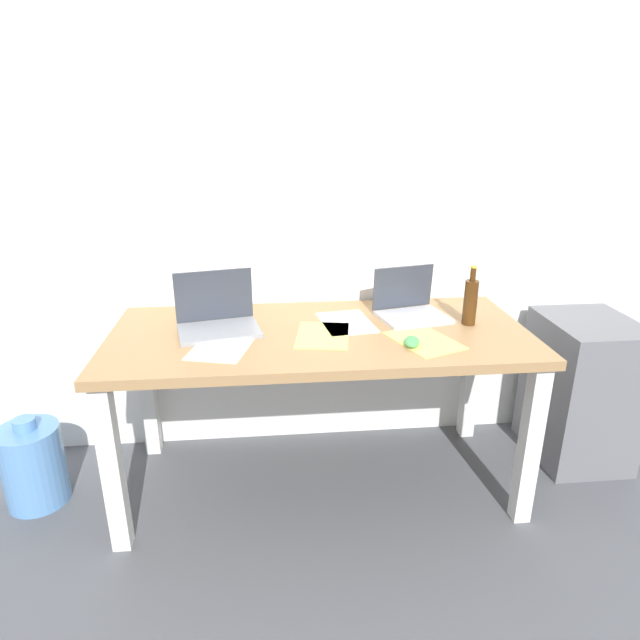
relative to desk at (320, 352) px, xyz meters
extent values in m
plane|color=#515459|center=(0.00, 0.00, -0.66)|extent=(8.00, 8.00, 0.00)
cube|color=white|center=(0.00, 0.45, 0.64)|extent=(5.20, 0.08, 2.60)
cube|color=#A37A4C|center=(0.00, 0.00, 0.08)|extent=(1.75, 0.78, 0.04)
cube|color=silver|center=(-0.82, -0.33, -0.30)|extent=(0.07, 0.07, 0.71)
cube|color=silver|center=(0.82, -0.33, -0.30)|extent=(0.07, 0.07, 0.71)
cube|color=silver|center=(-0.82, 0.33, -0.30)|extent=(0.07, 0.07, 0.71)
cube|color=silver|center=(0.82, 0.33, -0.30)|extent=(0.07, 0.07, 0.71)
cube|color=gray|center=(-0.42, 0.02, 0.11)|extent=(0.37, 0.29, 0.02)
cube|color=#333842|center=(-0.44, 0.14, 0.23)|extent=(0.32, 0.08, 0.22)
cube|color=silver|center=(0.43, 0.10, 0.11)|extent=(0.33, 0.28, 0.02)
cube|color=#333842|center=(0.40, 0.22, 0.21)|extent=(0.29, 0.08, 0.20)
cylinder|color=#47280F|center=(0.65, 0.02, 0.19)|extent=(0.06, 0.06, 0.20)
cylinder|color=#47280F|center=(0.65, 0.02, 0.32)|extent=(0.02, 0.02, 0.06)
cylinder|color=gold|center=(0.65, 0.02, 0.35)|extent=(0.03, 0.03, 0.01)
ellipsoid|color=#4C9E56|center=(0.34, -0.19, 0.11)|extent=(0.09, 0.11, 0.03)
cube|color=#F4E06B|center=(0.41, -0.15, 0.10)|extent=(0.30, 0.35, 0.00)
cube|color=#F4E06B|center=(0.01, -0.05, 0.10)|extent=(0.26, 0.33, 0.00)
cube|color=white|center=(-0.40, -0.13, 0.10)|extent=(0.28, 0.34, 0.00)
cube|color=white|center=(0.12, 0.09, 0.10)|extent=(0.25, 0.32, 0.00)
cylinder|color=#598CC6|center=(-1.25, -0.01, -0.48)|extent=(0.26, 0.26, 0.36)
cylinder|color=#598CC6|center=(-1.25, -0.01, -0.27)|extent=(0.09, 0.09, 0.05)
cube|color=slate|center=(1.29, 0.11, -0.30)|extent=(0.40, 0.48, 0.71)
camera|label=1|loc=(-0.21, -2.10, 0.93)|focal=30.39mm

